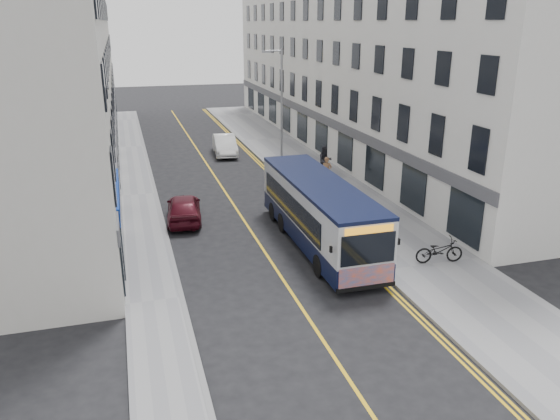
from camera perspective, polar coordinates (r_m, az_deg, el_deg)
ground at (r=22.16m, az=-0.19°, el=-6.53°), size 140.00×140.00×0.00m
pavement_east at (r=34.68m, az=4.28°, el=3.11°), size 4.50×64.00×0.12m
pavement_west at (r=32.64m, az=-14.59°, el=1.50°), size 2.00×64.00×0.12m
kerb_east at (r=33.99m, az=0.71°, el=2.83°), size 0.18×64.00×0.13m
kerb_west at (r=32.67m, az=-12.85°, el=1.67°), size 0.18×64.00×0.13m
road_centre_line at (r=33.11m, az=-5.93°, el=2.17°), size 0.12×64.00×0.01m
road_dbl_yellow_inner at (r=33.88m, az=-0.02°, el=2.67°), size 0.10×64.00×0.01m
road_dbl_yellow_outer at (r=33.94m, az=0.31°, el=2.70°), size 0.10×64.00×0.01m
terrace_east at (r=43.77m, az=6.95°, el=14.93°), size 6.00×46.00×13.00m
terrace_west at (r=40.48m, az=-21.72°, el=13.43°), size 6.00×46.00×13.00m
streetlamp at (r=34.98m, az=0.05°, el=10.55°), size 1.32×0.18×8.00m
city_bus at (r=24.25m, az=4.07°, el=-0.10°), size 2.40×10.26×2.98m
bicycle at (r=23.48m, az=16.31°, el=-4.09°), size 2.10×1.00×1.06m
pedestrian_near at (r=33.36m, az=4.90°, el=4.07°), size 0.74×0.63×1.71m
pedestrian_far at (r=35.69m, az=4.71°, el=5.20°), size 0.99×0.82×1.85m
car_white at (r=41.76m, az=-5.79°, el=6.78°), size 1.94×4.61×1.48m
car_maroon at (r=27.89m, az=-10.01°, el=0.23°), size 2.10×4.29×1.41m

